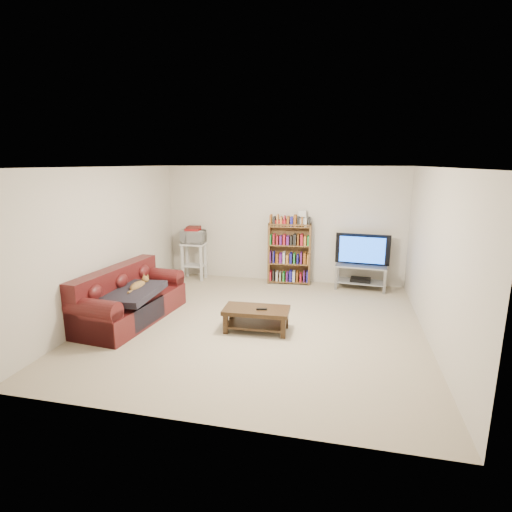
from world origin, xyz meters
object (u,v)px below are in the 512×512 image
(bookshelf, at_px, (289,253))
(tv_stand, at_px, (361,273))
(coffee_table, at_px, (256,315))
(sofa, at_px, (128,301))

(bookshelf, bearing_deg, tv_stand, -7.01)
(coffee_table, relative_size, bookshelf, 0.78)
(sofa, height_order, coffee_table, sofa)
(sofa, height_order, tv_stand, sofa)
(tv_stand, distance_m, bookshelf, 1.48)
(sofa, distance_m, coffee_table, 2.11)
(sofa, bearing_deg, bookshelf, 54.76)
(tv_stand, bearing_deg, bookshelf, -177.94)
(coffee_table, xyz_separation_m, bookshelf, (0.13, 2.54, 0.41))
(bookshelf, bearing_deg, sofa, -134.81)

